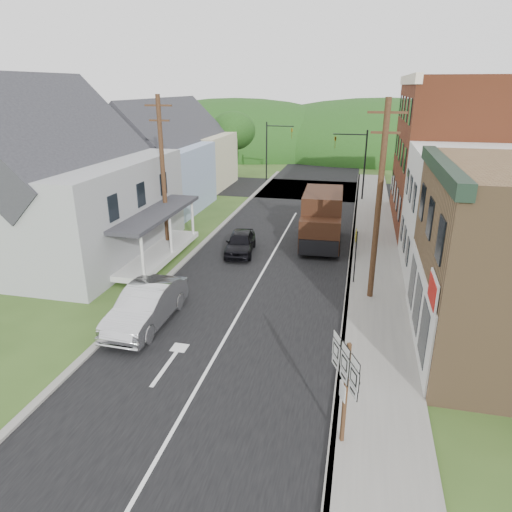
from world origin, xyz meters
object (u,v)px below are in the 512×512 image
Objects in this scene: route_sign_cluster at (345,380)px; delivery_van at (322,219)px; dark_sedan at (240,243)px; warning_sign at (356,248)px; silver_sedan at (146,306)px.

delivery_van is at bearing 73.08° from route_sign_cluster.
delivery_van is at bearing 24.47° from dark_sedan.
delivery_van is 17.35m from route_sign_cluster.
dark_sedan is 15.96m from route_sign_cluster.
delivery_van is (4.51, 2.79, 0.99)m from dark_sedan.
dark_sedan is 1.39× the size of warning_sign.
warning_sign is (6.69, -3.14, 1.29)m from dark_sedan.
dark_sedan is at bearing 158.76° from warning_sign.
silver_sedan is 9.86m from route_sign_cluster.
delivery_van is at bearing 114.10° from warning_sign.
delivery_van is 2.10× the size of warning_sign.
warning_sign is at bearing -72.25° from delivery_van.
dark_sedan is 5.40m from delivery_van.
delivery_van is at bearing 64.15° from silver_sedan.
dark_sedan is at bearing 90.76° from route_sign_cluster.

